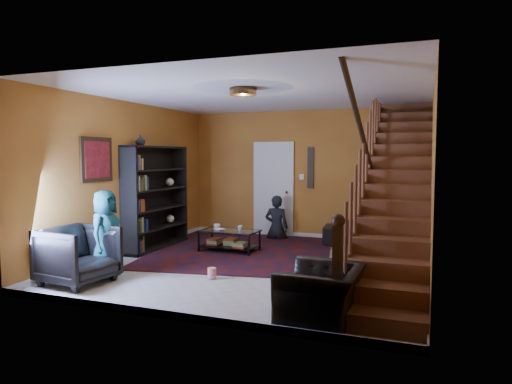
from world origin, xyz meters
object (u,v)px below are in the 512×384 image
(coffee_table, at_px, (229,239))
(armchair_right, at_px, (321,295))
(armchair_left, at_px, (78,255))
(sofa, at_px, (370,232))
(bookshelf, at_px, (157,199))

(coffee_table, bearing_deg, armchair_right, -51.29)
(armchair_left, height_order, coffee_table, armchair_left)
(sofa, distance_m, armchair_right, 4.55)
(bookshelf, height_order, armchair_right, bookshelf)
(armchair_left, xyz_separation_m, armchair_right, (3.55, -0.29, -0.10))
(bookshelf, bearing_deg, armchair_left, -82.10)
(sofa, xyz_separation_m, armchair_right, (0.00, -4.55, 0.04))
(bookshelf, distance_m, sofa, 4.32)
(armchair_left, xyz_separation_m, coffee_table, (1.12, 2.74, -0.18))
(sofa, bearing_deg, armchair_left, 45.31)
(sofa, xyz_separation_m, armchair_left, (-3.55, -4.26, 0.14))
(bookshelf, distance_m, armchair_left, 2.64)
(bookshelf, xyz_separation_m, armchair_left, (0.35, -2.56, -0.55))
(armchair_left, relative_size, armchair_right, 0.95)
(armchair_left, relative_size, coffee_table, 0.83)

